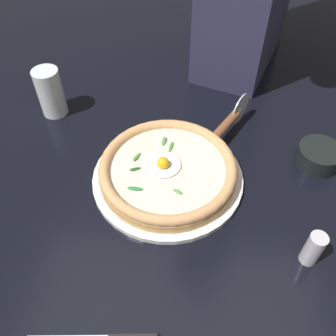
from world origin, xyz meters
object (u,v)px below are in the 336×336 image
side_bowl (319,156)px  drinking_glass (51,95)px  pizza (168,168)px  pepper_shaker (313,249)px  pizza_cutter (231,120)px

side_bowl → drinking_glass: drinking_glass is taller
pizza → side_bowl: (-0.08, 0.34, -0.01)m
pizza → drinking_glass: 0.38m
pizza → drinking_glass: size_ratio=2.37×
pepper_shaker → pizza: bearing=-121.6°
pizza → side_bowl: bearing=103.6°
side_bowl → pizza_cutter: size_ratio=0.67×
pizza → pepper_shaker: pepper_shaker is taller
pizza_cutter → side_bowl: bearing=68.0°
pizza_cutter → pepper_shaker: pizza_cutter is taller
side_bowl → drinking_glass: size_ratio=0.79×
pizza → side_bowl: pizza is taller
pizza_cutter → drinking_glass: 0.46m
drinking_glass → side_bowl: bearing=80.0°
pepper_shaker → drinking_glass: bearing=-121.6°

